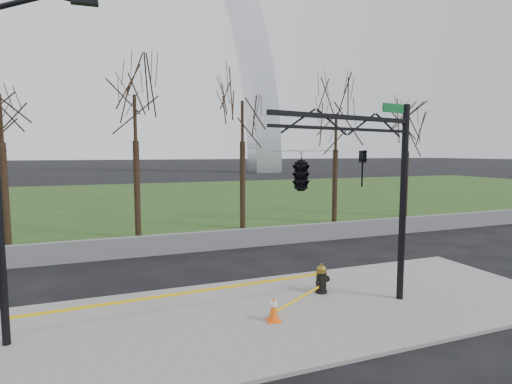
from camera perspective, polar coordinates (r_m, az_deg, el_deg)
name	(u,v)px	position (r m, az deg, el deg)	size (l,w,h in m)	color
ground	(275,315)	(11.88, 2.71, -17.08)	(500.00, 500.00, 0.00)	black
sidewalk	(275,313)	(11.86, 2.71, -16.85)	(18.00, 6.00, 0.10)	slate
grass_strip	(153,199)	(40.53, -14.47, -0.95)	(120.00, 40.00, 0.06)	#243D16
guardrail	(207,241)	(19.02, -7.02, -6.94)	(60.00, 0.30, 0.90)	#59595B
gateway_arch	(122,8)	(89.60, -18.54, 23.56)	(66.00, 6.00, 65.00)	#BABDC1
tree_row	(136,161)	(22.09, -16.75, 4.26)	(40.39, 4.00, 8.27)	black
fire_hydrant	(322,279)	(13.30, 9.32, -12.14)	(0.60, 0.40, 0.96)	black
traffic_cone	(274,309)	(11.11, 2.52, -16.29)	(0.39, 0.39, 0.68)	#FF570D
street_light	(6,148)	(10.68, -32.06, 5.36)	(2.39, 0.35, 8.21)	black
traffic_signal_mast	(324,170)	(10.33, 9.70, 3.13)	(4.99, 2.54, 6.00)	black
caution_tape	(216,294)	(11.64, -5.73, -14.23)	(8.67, 1.47, 0.48)	yellow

